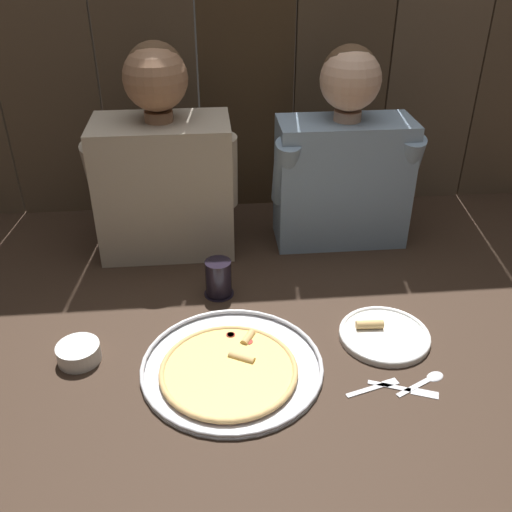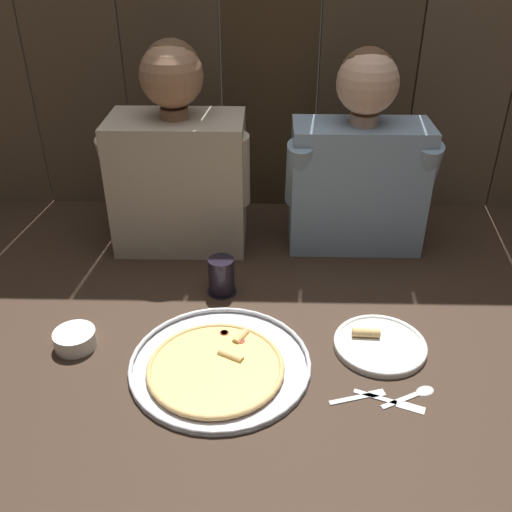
{
  "view_description": "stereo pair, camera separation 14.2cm",
  "coord_description": "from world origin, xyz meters",
  "views": [
    {
      "loc": [
        -0.15,
        -1.11,
        0.92
      ],
      "look_at": [
        -0.03,
        0.1,
        0.18
      ],
      "focal_mm": 40.2,
      "sensor_mm": 36.0,
      "label": 1
    },
    {
      "loc": [
        -0.0,
        -1.11,
        0.92
      ],
      "look_at": [
        -0.03,
        0.1,
        0.18
      ],
      "focal_mm": 40.2,
      "sensor_mm": 36.0,
      "label": 2
    }
  ],
  "objects": [
    {
      "name": "ground_plane",
      "position": [
        0.0,
        0.0,
        0.0
      ],
      "size": [
        3.2,
        3.2,
        0.0
      ],
      "primitive_type": "plane",
      "color": "#332319"
    },
    {
      "name": "pizza_tray",
      "position": [
        -0.11,
        -0.11,
        0.01
      ],
      "size": [
        0.43,
        0.43,
        0.03
      ],
      "color": "silver",
      "rests_on": "ground"
    },
    {
      "name": "dinner_plate",
      "position": [
        0.28,
        -0.03,
        0.01
      ],
      "size": [
        0.23,
        0.23,
        0.03
      ],
      "color": "white",
      "rests_on": "ground"
    },
    {
      "name": "drinking_glass",
      "position": [
        -0.13,
        0.2,
        0.05
      ],
      "size": [
        0.08,
        0.08,
        0.11
      ],
      "color": "black",
      "rests_on": "ground"
    },
    {
      "name": "dipping_bowl",
      "position": [
        -0.47,
        -0.04,
        0.02
      ],
      "size": [
        0.1,
        0.1,
        0.04
      ],
      "color": "white",
      "rests_on": "ground"
    },
    {
      "name": "table_fork",
      "position": [
        0.21,
        -0.2,
        0.0
      ],
      "size": [
        0.13,
        0.05,
        0.01
      ],
      "color": "silver",
      "rests_on": "ground"
    },
    {
      "name": "table_knife",
      "position": [
        0.27,
        -0.21,
        0.0
      ],
      "size": [
        0.15,
        0.07,
        0.01
      ],
      "color": "silver",
      "rests_on": "ground"
    },
    {
      "name": "table_spoon",
      "position": [
        0.33,
        -0.18,
        0.0
      ],
      "size": [
        0.13,
        0.08,
        0.01
      ],
      "color": "silver",
      "rests_on": "ground"
    },
    {
      "name": "diner_left",
      "position": [
        -0.27,
        0.48,
        0.27
      ],
      "size": [
        0.43,
        0.23,
        0.62
      ],
      "color": "#B2A38E",
      "rests_on": "ground"
    },
    {
      "name": "diner_right",
      "position": [
        0.27,
        0.48,
        0.27
      ],
      "size": [
        0.44,
        0.21,
        0.6
      ],
      "color": "#849EB7",
      "rests_on": "ground"
    },
    {
      "name": "wooden_backdrop_wall",
      "position": [
        0.0,
        0.78,
        0.66
      ],
      "size": [
        2.19,
        0.03,
        1.32
      ],
      "color": "brown",
      "rests_on": "ground"
    }
  ]
}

